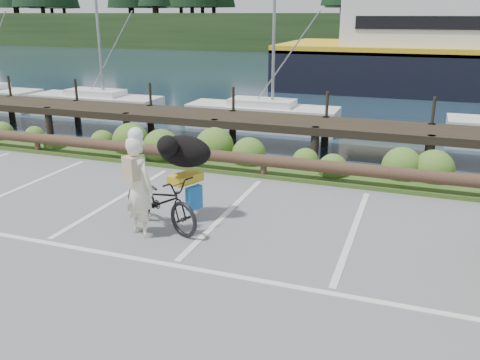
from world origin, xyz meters
name	(u,v)px	position (x,y,z in m)	size (l,w,h in m)	color
ground	(184,255)	(0.00, 0.00, 0.00)	(72.00, 72.00, 0.00)	slate
harbor_backdrop	(408,40)	(0.39, 78.47, 0.00)	(170.00, 160.00, 30.00)	#172838
vegetation_strip	(271,168)	(0.00, 5.30, 0.05)	(34.00, 1.60, 0.10)	#3D5B21
log_rail	(263,178)	(0.00, 4.60, 0.00)	(32.00, 0.30, 0.60)	#443021
bicycle	(160,201)	(-0.94, 0.97, 0.54)	(0.71, 2.04, 1.07)	black
cyclist	(139,187)	(-1.12, 0.53, 0.95)	(0.69, 0.45, 1.89)	#E9E7C5
dog	(185,151)	(-0.69, 1.57, 1.39)	(1.10, 0.54, 0.63)	black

